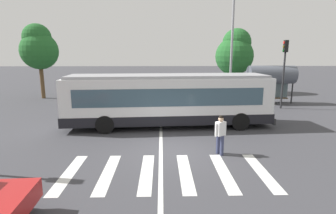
{
  "coord_description": "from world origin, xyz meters",
  "views": [
    {
      "loc": [
        -0.35,
        -11.16,
        4.27
      ],
      "look_at": [
        0.01,
        3.51,
        1.3
      ],
      "focal_mm": 28.46,
      "sensor_mm": 36.0,
      "label": 1
    }
  ],
  "objects_px": {
    "city_transit_bus": "(168,100)",
    "parked_car_white": "(140,88)",
    "pedestrian_crossing_street": "(220,133)",
    "traffic_light_far_corner": "(284,64)",
    "twin_arm_street_lamp": "(233,29)",
    "parked_car_champagne": "(167,88)",
    "background_tree_left": "(39,47)",
    "background_tree_right": "(235,52)",
    "parked_car_teal": "(114,88)",
    "bus_stop_shelter": "(271,75)",
    "parked_car_silver": "(219,87)",
    "parked_car_blue": "(191,87)"
  },
  "relations": [
    {
      "from": "pedestrian_crossing_street",
      "to": "bus_stop_shelter",
      "type": "height_order",
      "value": "bus_stop_shelter"
    },
    {
      "from": "background_tree_right",
      "to": "pedestrian_crossing_street",
      "type": "bearing_deg",
      "value": -106.59
    },
    {
      "from": "background_tree_left",
      "to": "parked_car_champagne",
      "type": "bearing_deg",
      "value": 8.01
    },
    {
      "from": "parked_car_silver",
      "to": "background_tree_left",
      "type": "distance_m",
      "value": 18.01
    },
    {
      "from": "parked_car_teal",
      "to": "bus_stop_shelter",
      "type": "distance_m",
      "value": 15.33
    },
    {
      "from": "parked_car_champagne",
      "to": "background_tree_left",
      "type": "xyz_separation_m",
      "value": [
        -12.03,
        -1.69,
        4.06
      ]
    },
    {
      "from": "parked_car_champagne",
      "to": "parked_car_teal",
      "type": "bearing_deg",
      "value": 177.75
    },
    {
      "from": "background_tree_right",
      "to": "parked_car_blue",
      "type": "bearing_deg",
      "value": -161.46
    },
    {
      "from": "background_tree_left",
      "to": "bus_stop_shelter",
      "type": "bearing_deg",
      "value": -8.76
    },
    {
      "from": "bus_stop_shelter",
      "to": "background_tree_right",
      "type": "distance_m",
      "value": 7.03
    },
    {
      "from": "pedestrian_crossing_street",
      "to": "parked_car_silver",
      "type": "bearing_deg",
      "value": 78.24
    },
    {
      "from": "twin_arm_street_lamp",
      "to": "parked_car_champagne",
      "type": "bearing_deg",
      "value": 141.12
    },
    {
      "from": "city_transit_bus",
      "to": "parked_car_white",
      "type": "xyz_separation_m",
      "value": [
        -2.58,
        11.6,
        -0.82
      ]
    },
    {
      "from": "parked_car_white",
      "to": "parked_car_blue",
      "type": "xyz_separation_m",
      "value": [
        5.32,
        0.58,
        0.0
      ]
    },
    {
      "from": "parked_car_white",
      "to": "background_tree_left",
      "type": "distance_m",
      "value": 10.21
    },
    {
      "from": "pedestrian_crossing_street",
      "to": "parked_car_silver",
      "type": "distance_m",
      "value": 17.13
    },
    {
      "from": "parked_car_blue",
      "to": "background_tree_right",
      "type": "height_order",
      "value": "background_tree_right"
    },
    {
      "from": "parked_car_champagne",
      "to": "background_tree_right",
      "type": "xyz_separation_m",
      "value": [
        7.41,
        1.7,
        3.61
      ]
    },
    {
      "from": "parked_car_white",
      "to": "traffic_light_far_corner",
      "type": "relative_size",
      "value": 0.88
    },
    {
      "from": "parked_car_champagne",
      "to": "traffic_light_far_corner",
      "type": "height_order",
      "value": "traffic_light_far_corner"
    },
    {
      "from": "pedestrian_crossing_street",
      "to": "parked_car_blue",
      "type": "bearing_deg",
      "value": 87.82
    },
    {
      "from": "parked_car_champagne",
      "to": "background_tree_left",
      "type": "height_order",
      "value": "background_tree_left"
    },
    {
      "from": "parked_car_teal",
      "to": "twin_arm_street_lamp",
      "type": "xyz_separation_m",
      "value": [
        10.98,
        -4.61,
        5.47
      ]
    },
    {
      "from": "parked_car_teal",
      "to": "background_tree_left",
      "type": "xyz_separation_m",
      "value": [
        -6.5,
        -1.91,
        4.06
      ]
    },
    {
      "from": "pedestrian_crossing_street",
      "to": "city_transit_bus",
      "type": "bearing_deg",
      "value": 114.67
    },
    {
      "from": "parked_car_silver",
      "to": "background_tree_left",
      "type": "relative_size",
      "value": 0.66
    },
    {
      "from": "traffic_light_far_corner",
      "to": "parked_car_white",
      "type": "bearing_deg",
      "value": 150.57
    },
    {
      "from": "parked_car_white",
      "to": "city_transit_bus",
      "type": "bearing_deg",
      "value": -77.47
    },
    {
      "from": "twin_arm_street_lamp",
      "to": "background_tree_left",
      "type": "relative_size",
      "value": 1.47
    },
    {
      "from": "parked_car_white",
      "to": "bus_stop_shelter",
      "type": "distance_m",
      "value": 12.48
    },
    {
      "from": "parked_car_teal",
      "to": "bus_stop_shelter",
      "type": "relative_size",
      "value": 1.14
    },
    {
      "from": "pedestrian_crossing_street",
      "to": "parked_car_champagne",
      "type": "xyz_separation_m",
      "value": [
        -1.94,
        16.68,
        -0.2
      ]
    },
    {
      "from": "parked_car_teal",
      "to": "twin_arm_street_lamp",
      "type": "height_order",
      "value": "twin_arm_street_lamp"
    },
    {
      "from": "city_transit_bus",
      "to": "parked_car_blue",
      "type": "bearing_deg",
      "value": 77.34
    },
    {
      "from": "bus_stop_shelter",
      "to": "background_tree_left",
      "type": "distance_m",
      "value": 21.24
    },
    {
      "from": "city_transit_bus",
      "to": "traffic_light_far_corner",
      "type": "height_order",
      "value": "traffic_light_far_corner"
    },
    {
      "from": "background_tree_left",
      "to": "background_tree_right",
      "type": "height_order",
      "value": "background_tree_left"
    },
    {
      "from": "parked_car_blue",
      "to": "background_tree_right",
      "type": "distance_m",
      "value": 6.25
    },
    {
      "from": "parked_car_champagne",
      "to": "twin_arm_street_lamp",
      "type": "relative_size",
      "value": 0.44
    },
    {
      "from": "parked_car_white",
      "to": "twin_arm_street_lamp",
      "type": "xyz_separation_m",
      "value": [
        8.18,
        -3.89,
        5.47
      ]
    },
    {
      "from": "parked_car_teal",
      "to": "bus_stop_shelter",
      "type": "height_order",
      "value": "bus_stop_shelter"
    },
    {
      "from": "city_transit_bus",
      "to": "parked_car_teal",
      "type": "relative_size",
      "value": 2.68
    },
    {
      "from": "parked_car_blue",
      "to": "background_tree_left",
      "type": "relative_size",
      "value": 0.66
    },
    {
      "from": "parked_car_blue",
      "to": "parked_car_silver",
      "type": "relative_size",
      "value": 1.0
    },
    {
      "from": "city_transit_bus",
      "to": "background_tree_right",
      "type": "distance_m",
      "value": 15.99
    },
    {
      "from": "parked_car_white",
      "to": "traffic_light_far_corner",
      "type": "height_order",
      "value": "traffic_light_far_corner"
    },
    {
      "from": "parked_car_teal",
      "to": "parked_car_blue",
      "type": "height_order",
      "value": "same"
    },
    {
      "from": "city_transit_bus",
      "to": "parked_car_silver",
      "type": "xyz_separation_m",
      "value": [
        5.59,
        12.2,
        -0.82
      ]
    },
    {
      "from": "pedestrian_crossing_street",
      "to": "traffic_light_far_corner",
      "type": "bearing_deg",
      "value": 54.24
    },
    {
      "from": "city_transit_bus",
      "to": "parked_car_white",
      "type": "distance_m",
      "value": 11.92
    }
  ]
}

